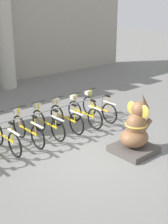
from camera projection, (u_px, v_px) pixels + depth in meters
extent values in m
plane|color=slate|center=(87.00, 158.00, 8.10)|extent=(60.00, 60.00, 0.00)
cylinder|color=#BCB7A8|center=(3.00, 33.00, 13.72)|extent=(0.86, 0.86, 5.00)
cylinder|color=gray|center=(102.00, 106.00, 10.83)|extent=(0.05, 0.05, 0.75)
cylinder|color=gray|center=(35.00, 114.00, 9.03)|extent=(5.54, 0.04, 0.04)
torus|color=black|center=(15.00, 145.00, 8.03)|extent=(0.05, 0.69, 0.69)
cube|color=yellow|center=(6.00, 137.00, 8.36)|extent=(0.04, 0.89, 0.04)
cube|color=silver|center=(14.00, 132.00, 7.90)|extent=(0.06, 0.58, 0.03)
cylinder|color=yellow|center=(12.00, 134.00, 8.00)|extent=(0.03, 0.03, 0.55)
cube|color=black|center=(11.00, 123.00, 7.90)|extent=(0.08, 0.18, 0.04)
torus|color=black|center=(19.00, 127.00, 9.18)|extent=(0.05, 0.69, 0.69)
torus|color=black|center=(38.00, 137.00, 8.47)|extent=(0.05, 0.69, 0.69)
cube|color=yellow|center=(28.00, 130.00, 8.81)|extent=(0.04, 0.89, 0.04)
cube|color=silver|center=(37.00, 125.00, 8.35)|extent=(0.06, 0.58, 0.03)
cylinder|color=yellow|center=(35.00, 127.00, 8.45)|extent=(0.03, 0.03, 0.55)
cube|color=black|center=(35.00, 117.00, 8.35)|extent=(0.08, 0.18, 0.04)
cylinder|color=yellow|center=(19.00, 117.00, 9.04)|extent=(0.03, 0.03, 0.62)
cylinder|color=black|center=(18.00, 107.00, 8.94)|extent=(0.48, 0.03, 0.03)
cube|color=silver|center=(17.00, 111.00, 9.06)|extent=(0.20, 0.16, 0.14)
torus|color=black|center=(39.00, 121.00, 9.64)|extent=(0.05, 0.69, 0.69)
torus|color=black|center=(58.00, 130.00, 8.93)|extent=(0.05, 0.69, 0.69)
cube|color=yellow|center=(48.00, 124.00, 9.27)|extent=(0.04, 0.89, 0.04)
cube|color=silver|center=(58.00, 118.00, 8.81)|extent=(0.06, 0.58, 0.03)
cylinder|color=yellow|center=(56.00, 120.00, 8.91)|extent=(0.03, 0.03, 0.55)
cube|color=black|center=(55.00, 111.00, 8.81)|extent=(0.08, 0.18, 0.04)
cylinder|color=yellow|center=(39.00, 112.00, 9.50)|extent=(0.03, 0.03, 0.62)
cylinder|color=black|center=(39.00, 102.00, 9.40)|extent=(0.48, 0.03, 0.03)
cube|color=silver|center=(37.00, 106.00, 9.52)|extent=(0.20, 0.16, 0.14)
torus|color=black|center=(57.00, 115.00, 10.08)|extent=(0.05, 0.69, 0.69)
torus|color=black|center=(77.00, 124.00, 9.38)|extent=(0.05, 0.69, 0.69)
cube|color=yellow|center=(66.00, 118.00, 9.71)|extent=(0.04, 0.89, 0.04)
cube|color=silver|center=(76.00, 113.00, 9.25)|extent=(0.06, 0.58, 0.03)
cylinder|color=yellow|center=(74.00, 115.00, 9.35)|extent=(0.03, 0.03, 0.55)
cube|color=black|center=(74.00, 105.00, 9.25)|extent=(0.08, 0.18, 0.04)
cylinder|color=yellow|center=(57.00, 107.00, 9.95)|extent=(0.03, 0.03, 0.62)
cylinder|color=black|center=(57.00, 97.00, 9.84)|extent=(0.48, 0.03, 0.03)
cube|color=silver|center=(55.00, 101.00, 9.96)|extent=(0.20, 0.16, 0.14)
torus|color=black|center=(75.00, 111.00, 10.48)|extent=(0.05, 0.69, 0.69)
torus|color=black|center=(95.00, 119.00, 9.77)|extent=(0.05, 0.69, 0.69)
cube|color=yellow|center=(85.00, 113.00, 10.11)|extent=(0.04, 0.89, 0.04)
cube|color=silver|center=(95.00, 108.00, 9.65)|extent=(0.06, 0.58, 0.03)
cylinder|color=yellow|center=(93.00, 110.00, 9.75)|extent=(0.03, 0.03, 0.55)
cube|color=black|center=(93.00, 101.00, 9.65)|extent=(0.08, 0.18, 0.04)
cylinder|color=yellow|center=(76.00, 102.00, 10.35)|extent=(0.03, 0.03, 0.62)
cylinder|color=black|center=(75.00, 93.00, 10.24)|extent=(0.48, 0.03, 0.03)
cube|color=silver|center=(74.00, 97.00, 10.36)|extent=(0.20, 0.16, 0.14)
torus|color=black|center=(89.00, 106.00, 10.96)|extent=(0.05, 0.69, 0.69)
torus|color=black|center=(109.00, 113.00, 10.25)|extent=(0.05, 0.69, 0.69)
cube|color=yellow|center=(99.00, 108.00, 10.59)|extent=(0.04, 0.89, 0.04)
cube|color=silver|center=(110.00, 103.00, 10.13)|extent=(0.06, 0.58, 0.03)
cylinder|color=yellow|center=(107.00, 105.00, 10.23)|extent=(0.03, 0.03, 0.55)
cube|color=black|center=(108.00, 96.00, 10.13)|extent=(0.08, 0.18, 0.04)
cylinder|color=yellow|center=(90.00, 98.00, 10.82)|extent=(0.03, 0.03, 0.62)
cylinder|color=black|center=(90.00, 89.00, 10.72)|extent=(0.48, 0.03, 0.03)
cube|color=silver|center=(88.00, 93.00, 10.84)|extent=(0.20, 0.16, 0.14)
cube|color=#4C4742|center=(134.00, 149.00, 8.38)|extent=(1.04, 1.04, 0.17)
ellipsoid|color=brown|center=(134.00, 137.00, 8.27)|extent=(0.80, 0.71, 0.52)
ellipsoid|color=brown|center=(136.00, 125.00, 8.17)|extent=(0.57, 0.52, 0.66)
sphere|color=brown|center=(139.00, 109.00, 8.10)|extent=(0.43, 0.43, 0.43)
ellipsoid|color=gold|center=(132.00, 108.00, 8.21)|extent=(0.08, 0.30, 0.36)
ellipsoid|color=gold|center=(145.00, 112.00, 7.91)|extent=(0.08, 0.30, 0.36)
cone|color=brown|center=(145.00, 101.00, 8.15)|extent=(0.36, 0.15, 0.53)
cylinder|color=brown|center=(139.00, 123.00, 8.44)|extent=(0.42, 0.14, 0.38)
cylinder|color=brown|center=(146.00, 126.00, 8.27)|extent=(0.42, 0.14, 0.38)
torus|color=gold|center=(136.00, 125.00, 8.17)|extent=(0.60, 0.60, 0.05)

